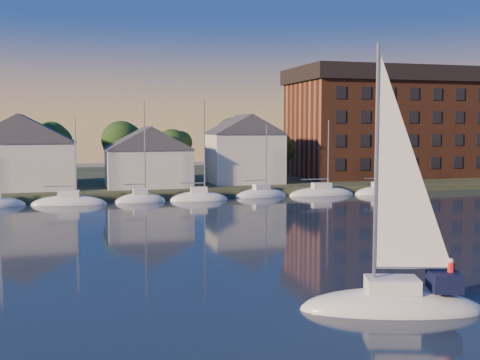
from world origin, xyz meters
name	(u,v)px	position (x,y,z in m)	size (l,w,h in m)	color
ground	(431,322)	(0.00, 0.00, 0.00)	(260.00, 260.00, 0.00)	black
shoreline_land	(171,181)	(0.00, 75.00, 0.00)	(160.00, 50.00, 2.00)	#303720
wooden_dock	(200,197)	(0.00, 52.00, 0.00)	(120.00, 3.00, 1.00)	brown
clubhouse_west	(22,151)	(-22.00, 58.00, 5.93)	(13.65, 9.45, 9.64)	silver
clubhouse_centre	(148,156)	(-6.00, 57.00, 5.13)	(11.55, 8.40, 8.08)	silver
clubhouse_east	(244,148)	(8.00, 59.00, 6.00)	(10.50, 8.40, 9.80)	silver
condo_block	(387,122)	(34.00, 64.95, 9.79)	(31.00, 17.00, 17.40)	brown
tree_line	(197,139)	(2.00, 63.00, 7.18)	(93.40, 5.40, 8.90)	#3C281B
moored_fleet	(140,201)	(-8.00, 49.00, 0.10)	(71.50, 2.40, 12.05)	white
hero_sailboat	(395,299)	(-0.75, 1.94, 0.59)	(9.46, 5.50, 14.05)	white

